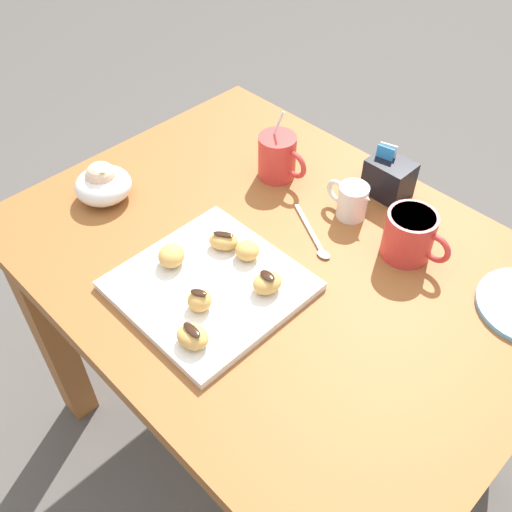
% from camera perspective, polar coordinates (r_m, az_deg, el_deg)
% --- Properties ---
extents(ground_plane, '(8.00, 8.00, 0.00)m').
position_cam_1_polar(ground_plane, '(1.68, 1.34, -17.47)').
color(ground_plane, '#514C47').
extents(dining_table, '(1.02, 0.76, 0.73)m').
position_cam_1_polar(dining_table, '(1.18, 1.82, -4.45)').
color(dining_table, '#935628').
rests_on(dining_table, ground_plane).
extents(pastry_plate_square, '(0.29, 0.29, 0.02)m').
position_cam_1_polar(pastry_plate_square, '(1.02, -4.63, -2.96)').
color(pastry_plate_square, silver).
rests_on(pastry_plate_square, dining_table).
extents(coffee_mug_red_left, '(0.12, 0.08, 0.15)m').
position_cam_1_polar(coffee_mug_red_left, '(1.23, 2.21, 9.97)').
color(coffee_mug_red_left, red).
rests_on(coffee_mug_red_left, dining_table).
extents(coffee_mug_red_right, '(0.13, 0.09, 0.09)m').
position_cam_1_polar(coffee_mug_red_right, '(1.09, 15.14, 2.13)').
color(coffee_mug_red_right, red).
rests_on(coffee_mug_red_right, dining_table).
extents(cream_pitcher_white, '(0.10, 0.06, 0.07)m').
position_cam_1_polar(cream_pitcher_white, '(1.15, 9.54, 5.57)').
color(cream_pitcher_white, silver).
rests_on(cream_pitcher_white, dining_table).
extents(sugar_caddy, '(0.09, 0.07, 0.11)m').
position_cam_1_polar(sugar_caddy, '(1.22, 13.13, 7.63)').
color(sugar_caddy, black).
rests_on(sugar_caddy, dining_table).
extents(ice_cream_bowl, '(0.12, 0.12, 0.09)m').
position_cam_1_polar(ice_cream_bowl, '(1.22, -15.03, 7.00)').
color(ice_cream_bowl, silver).
rests_on(ice_cream_bowl, dining_table).
extents(loose_spoon_near_saucer, '(0.15, 0.08, 0.01)m').
position_cam_1_polar(loose_spoon_near_saucer, '(1.12, 5.85, 1.81)').
color(loose_spoon_near_saucer, silver).
rests_on(loose_spoon_near_saucer, dining_table).
extents(beignet_0, '(0.06, 0.06, 0.04)m').
position_cam_1_polar(beignet_0, '(0.97, -5.66, -4.42)').
color(beignet_0, '#DBA351').
rests_on(beignet_0, pastry_plate_square).
extents(chocolate_drizzle_0, '(0.03, 0.03, 0.00)m').
position_cam_1_polar(chocolate_drizzle_0, '(0.95, -5.75, -3.66)').
color(chocolate_drizzle_0, black).
rests_on(chocolate_drizzle_0, beignet_0).
extents(beignet_1, '(0.06, 0.06, 0.03)m').
position_cam_1_polar(beignet_1, '(1.04, -0.88, 0.57)').
color(beignet_1, '#DBA351').
rests_on(beignet_1, pastry_plate_square).
extents(beignet_2, '(0.07, 0.06, 0.03)m').
position_cam_1_polar(beignet_2, '(1.06, -3.24, 1.51)').
color(beignet_2, '#DBA351').
rests_on(beignet_2, pastry_plate_square).
extents(chocolate_drizzle_2, '(0.04, 0.03, 0.00)m').
position_cam_1_polar(chocolate_drizzle_2, '(1.05, -3.28, 2.18)').
color(chocolate_drizzle_2, black).
rests_on(chocolate_drizzle_2, beignet_2).
extents(beignet_3, '(0.05, 0.06, 0.03)m').
position_cam_1_polar(beignet_3, '(0.99, 1.13, -2.70)').
color(beignet_3, '#DBA351').
rests_on(beignet_3, pastry_plate_square).
extents(chocolate_drizzle_3, '(0.03, 0.02, 0.00)m').
position_cam_1_polar(chocolate_drizzle_3, '(0.98, 1.14, -1.97)').
color(chocolate_drizzle_3, black).
rests_on(chocolate_drizzle_3, beignet_3).
extents(beignet_4, '(0.07, 0.07, 0.04)m').
position_cam_1_polar(beignet_4, '(1.04, -8.44, 0.04)').
color(beignet_4, '#DBA351').
rests_on(beignet_4, pastry_plate_square).
extents(beignet_5, '(0.06, 0.05, 0.03)m').
position_cam_1_polar(beignet_5, '(0.92, -6.34, -7.99)').
color(beignet_5, '#DBA351').
rests_on(beignet_5, pastry_plate_square).
extents(chocolate_drizzle_5, '(0.04, 0.02, 0.00)m').
position_cam_1_polar(chocolate_drizzle_5, '(0.91, -6.43, -7.34)').
color(chocolate_drizzle_5, black).
rests_on(chocolate_drizzle_5, beignet_5).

